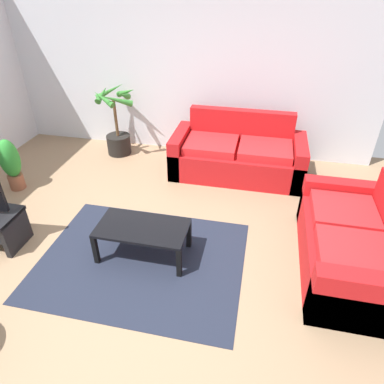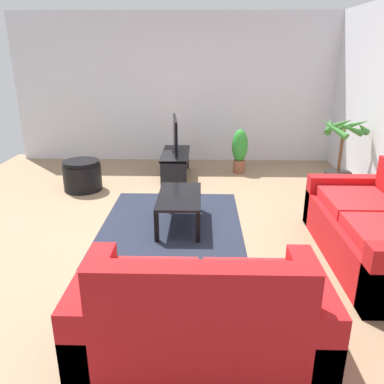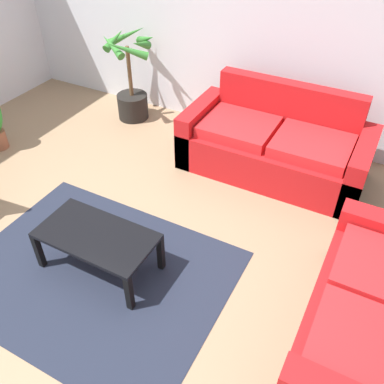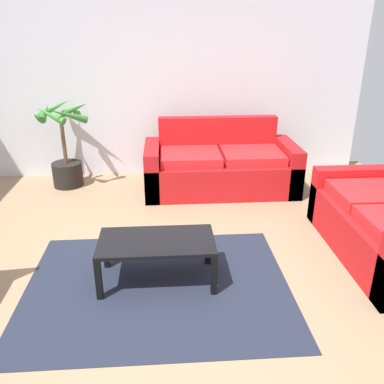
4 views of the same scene
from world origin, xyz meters
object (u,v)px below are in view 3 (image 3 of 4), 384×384
object	(u,v)px
couch_loveseat	(381,327)
coffee_table	(97,239)
couch_main	(275,147)
potted_palm	(131,85)

from	to	relation	value
couch_loveseat	coffee_table	xyz separation A→B (m)	(-2.17, -0.27, 0.04)
couch_main	couch_loveseat	bearing A→B (deg)	-52.34
couch_main	potted_palm	distance (m)	2.06
coffee_table	potted_palm	size ratio (longest dim) A/B	0.84
couch_loveseat	potted_palm	world-z (taller)	potted_palm
coffee_table	couch_loveseat	bearing A→B (deg)	6.97
couch_loveseat	potted_palm	distance (m)	3.96
couch_loveseat	coffee_table	distance (m)	2.19
potted_palm	couch_loveseat	bearing A→B (deg)	-30.93
couch_main	couch_loveseat	distance (m)	2.23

